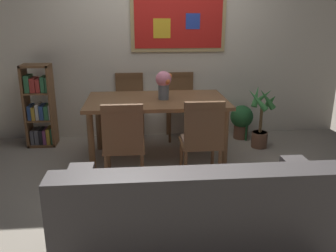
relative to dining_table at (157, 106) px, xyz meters
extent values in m
plane|color=gray|center=(0.12, -0.52, -0.66)|extent=(12.00, 12.00, 0.00)
cube|color=beige|center=(0.12, 0.98, 0.64)|extent=(5.20, 0.10, 2.60)
cube|color=tan|center=(0.35, 0.91, 0.90)|extent=(1.28, 0.02, 0.73)
cube|color=red|center=(0.35, 0.90, 0.90)|extent=(1.18, 0.01, 0.63)
cube|color=gold|center=(0.13, 0.89, 0.85)|extent=(0.23, 0.00, 0.26)
cube|color=#263FA5|center=(0.55, 0.89, 0.94)|extent=(0.19, 0.00, 0.20)
cube|color=brown|center=(0.00, 0.00, 0.07)|extent=(1.61, 0.95, 0.04)
cylinder|color=brown|center=(-0.73, -0.39, -0.30)|extent=(0.07, 0.07, 0.71)
cylinder|color=brown|center=(0.73, -0.39, -0.30)|extent=(0.07, 0.07, 0.71)
cylinder|color=brown|center=(-0.73, 0.39, -0.30)|extent=(0.07, 0.07, 0.71)
cylinder|color=brown|center=(0.73, 0.39, -0.30)|extent=(0.07, 0.07, 0.71)
cube|color=brown|center=(0.40, -0.68, -0.22)|extent=(0.40, 0.40, 0.03)
cube|color=#997A66|center=(0.40, -0.68, -0.19)|extent=(0.36, 0.36, 0.03)
cylinder|color=brown|center=(0.23, -0.85, -0.44)|extent=(0.04, 0.04, 0.42)
cylinder|color=brown|center=(0.57, -0.85, -0.44)|extent=(0.04, 0.04, 0.42)
cylinder|color=brown|center=(0.23, -0.51, -0.44)|extent=(0.04, 0.04, 0.42)
cylinder|color=brown|center=(0.57, -0.51, -0.44)|extent=(0.04, 0.04, 0.42)
cube|color=brown|center=(0.40, -0.86, 0.02)|extent=(0.38, 0.04, 0.46)
cube|color=brown|center=(0.40, -0.86, 0.22)|extent=(0.38, 0.05, 0.06)
cube|color=brown|center=(0.38, 0.73, -0.22)|extent=(0.40, 0.40, 0.03)
cube|color=#997A66|center=(0.38, 0.73, -0.19)|extent=(0.36, 0.36, 0.03)
cylinder|color=brown|center=(0.55, 0.90, -0.44)|extent=(0.04, 0.04, 0.42)
cylinder|color=brown|center=(0.21, 0.90, -0.44)|extent=(0.04, 0.04, 0.42)
cylinder|color=brown|center=(0.55, 0.56, -0.44)|extent=(0.04, 0.04, 0.42)
cylinder|color=brown|center=(0.21, 0.56, -0.44)|extent=(0.04, 0.04, 0.42)
cube|color=brown|center=(0.38, 0.91, 0.02)|extent=(0.38, 0.04, 0.46)
cube|color=brown|center=(0.38, 0.91, 0.22)|extent=(0.38, 0.05, 0.06)
cube|color=brown|center=(-0.37, -0.72, -0.22)|extent=(0.40, 0.40, 0.03)
cube|color=#997A66|center=(-0.37, -0.72, -0.19)|extent=(0.36, 0.36, 0.03)
cylinder|color=brown|center=(-0.54, -0.89, -0.44)|extent=(0.04, 0.04, 0.42)
cylinder|color=brown|center=(-0.20, -0.89, -0.44)|extent=(0.04, 0.04, 0.42)
cylinder|color=brown|center=(-0.54, -0.55, -0.44)|extent=(0.04, 0.04, 0.42)
cylinder|color=brown|center=(-0.20, -0.55, -0.44)|extent=(0.04, 0.04, 0.42)
cube|color=brown|center=(-0.37, -0.90, 0.02)|extent=(0.38, 0.04, 0.46)
cube|color=brown|center=(-0.37, -0.90, 0.22)|extent=(0.38, 0.05, 0.06)
cube|color=brown|center=(-0.33, 0.73, -0.22)|extent=(0.40, 0.40, 0.03)
cube|color=#997A66|center=(-0.33, 0.73, -0.19)|extent=(0.36, 0.36, 0.03)
cylinder|color=brown|center=(-0.16, 0.90, -0.44)|extent=(0.04, 0.04, 0.42)
cylinder|color=brown|center=(-0.50, 0.90, -0.44)|extent=(0.04, 0.04, 0.42)
cylinder|color=brown|center=(-0.16, 0.56, -0.44)|extent=(0.04, 0.04, 0.42)
cylinder|color=brown|center=(-0.50, 0.56, -0.44)|extent=(0.04, 0.04, 0.42)
cube|color=brown|center=(-0.33, 0.91, 0.02)|extent=(0.38, 0.04, 0.46)
cube|color=brown|center=(-0.33, 0.91, 0.22)|extent=(0.38, 0.05, 0.06)
cube|color=#514C4C|center=(0.16, -1.90, -0.46)|extent=(1.80, 0.84, 0.40)
cube|color=#514C4C|center=(0.16, -2.22, -0.04)|extent=(1.80, 0.20, 0.44)
cube|color=#514C4C|center=(-0.65, -1.90, -0.15)|extent=(0.18, 0.80, 0.22)
cube|color=#514C4C|center=(0.97, -1.90, -0.15)|extent=(0.18, 0.80, 0.22)
cube|color=maroon|center=(-0.29, -2.08, -0.10)|extent=(0.32, 0.16, 0.33)
cube|color=#334C72|center=(0.16, -2.08, -0.10)|extent=(0.32, 0.16, 0.33)
cube|color=brown|center=(-1.67, 0.63, -0.12)|extent=(0.03, 0.28, 1.08)
cube|color=brown|center=(-1.34, 0.63, -0.12)|extent=(0.03, 0.28, 1.08)
cube|color=brown|center=(-1.50, 0.63, -0.64)|extent=(0.36, 0.28, 0.03)
cube|color=brown|center=(-1.50, 0.63, 0.41)|extent=(0.36, 0.28, 0.03)
cube|color=brown|center=(-1.50, 0.63, -0.30)|extent=(0.30, 0.28, 0.02)
cube|color=brown|center=(-1.50, 0.63, 0.06)|extent=(0.30, 0.28, 0.02)
cube|color=#595960|center=(-1.62, 0.63, -0.53)|extent=(0.05, 0.22, 0.19)
cube|color=#595960|center=(-1.56, 0.63, -0.53)|extent=(0.05, 0.22, 0.20)
cube|color=black|center=(-1.51, 0.63, -0.53)|extent=(0.04, 0.22, 0.20)
cube|color=#7F3F72|center=(-1.46, 0.63, -0.53)|extent=(0.04, 0.22, 0.19)
cube|color=gold|center=(-1.41, 0.63, -0.52)|extent=(0.05, 0.22, 0.21)
cube|color=#337247|center=(-1.36, 0.63, -0.52)|extent=(0.04, 0.22, 0.21)
cube|color=#2D4C8C|center=(-1.62, 0.63, -0.20)|extent=(0.04, 0.22, 0.18)
cube|color=gold|center=(-1.57, 0.63, -0.20)|extent=(0.04, 0.22, 0.17)
cube|color=beige|center=(-1.52, 0.63, -0.19)|extent=(0.04, 0.22, 0.20)
cube|color=#2D4C8C|center=(-1.47, 0.63, -0.19)|extent=(0.05, 0.22, 0.18)
cube|color=#337247|center=(-1.41, 0.63, -0.20)|extent=(0.05, 0.22, 0.18)
cube|color=beige|center=(-1.35, 0.63, -0.19)|extent=(0.05, 0.22, 0.19)
cube|color=#337247|center=(-1.61, 0.63, 0.18)|extent=(0.06, 0.22, 0.22)
cube|color=#B2332D|center=(-1.54, 0.63, 0.16)|extent=(0.06, 0.22, 0.18)
cube|color=#B2332D|center=(-1.47, 0.63, 0.16)|extent=(0.05, 0.22, 0.17)
cube|color=#337247|center=(-1.41, 0.63, 0.17)|extent=(0.05, 0.22, 0.20)
cube|color=#337247|center=(-1.35, 0.63, 0.17)|extent=(0.05, 0.22, 0.19)
cylinder|color=brown|center=(1.23, 0.66, -0.56)|extent=(0.20, 0.20, 0.19)
cylinder|color=#332319|center=(1.23, 0.66, -0.48)|extent=(0.18, 0.18, 0.02)
sphere|color=#235B2D|center=(1.23, 0.66, -0.34)|extent=(0.32, 0.32, 0.32)
cylinder|color=#235B2D|center=(1.27, 0.54, -0.56)|extent=(0.03, 0.03, 0.26)
cylinder|color=#235B2D|center=(1.33, 0.72, -0.53)|extent=(0.03, 0.03, 0.22)
cylinder|color=brown|center=(1.37, 0.28, -0.55)|extent=(0.20, 0.20, 0.21)
cylinder|color=#332319|center=(1.37, 0.28, -0.46)|extent=(0.18, 0.18, 0.02)
cylinder|color=brown|center=(1.37, 0.28, -0.27)|extent=(0.04, 0.04, 0.35)
cone|color=#387F3D|center=(1.49, 0.28, -0.02)|extent=(0.08, 0.25, 0.22)
cone|color=#387F3D|center=(1.41, 0.40, 0.00)|extent=(0.27, 0.17, 0.25)
cone|color=#387F3D|center=(1.30, 0.33, 0.02)|extent=(0.19, 0.22, 0.28)
cone|color=#387F3D|center=(1.26, 0.18, 0.01)|extent=(0.27, 0.27, 0.28)
cone|color=#387F3D|center=(1.38, 0.17, 0.02)|extent=(0.26, 0.11, 0.29)
cylinder|color=slate|center=(0.08, -0.02, 0.17)|extent=(0.12, 0.12, 0.17)
sphere|color=pink|center=(0.08, -0.02, 0.32)|extent=(0.18, 0.18, 0.18)
sphere|color=#EACC4C|center=(0.04, 0.05, 0.33)|extent=(0.05, 0.05, 0.05)
sphere|color=#D86633|center=(0.12, -0.08, 0.30)|extent=(0.06, 0.06, 0.06)
sphere|color=#D86633|center=(0.15, 0.01, 0.35)|extent=(0.06, 0.06, 0.06)
camera|label=1|loc=(-0.23, -4.00, 1.02)|focal=37.91mm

